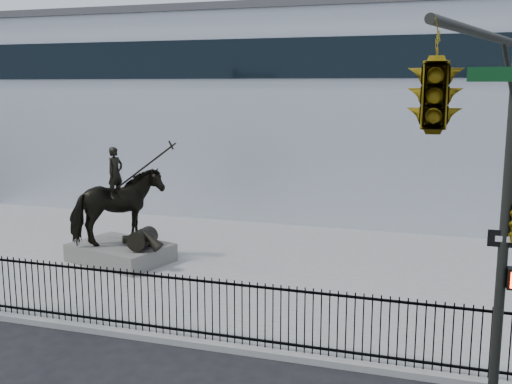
% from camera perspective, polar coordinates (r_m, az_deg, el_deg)
% --- Properties ---
extents(ground, '(120.00, 120.00, 0.00)m').
position_cam_1_polar(ground, '(13.68, -10.45, -15.77)').
color(ground, black).
rests_on(ground, ground).
extents(plaza, '(30.00, 12.00, 0.15)m').
position_cam_1_polar(plaza, '(19.66, -0.78, -7.21)').
color(plaza, gray).
rests_on(plaza, ground).
extents(building, '(44.00, 14.00, 9.00)m').
position_cam_1_polar(building, '(31.40, 6.77, 7.45)').
color(building, silver).
rests_on(building, ground).
extents(picket_fence, '(22.10, 0.10, 1.50)m').
position_cam_1_polar(picket_fence, '(14.34, -8.19, -10.52)').
color(picket_fence, black).
rests_on(picket_fence, plaza).
extents(statue_plinth, '(3.59, 2.91, 0.59)m').
position_cam_1_polar(statue_plinth, '(20.52, -12.76, -5.65)').
color(statue_plinth, '#56554F').
rests_on(statue_plinth, plaza).
extents(equestrian_statue, '(3.88, 2.95, 3.40)m').
position_cam_1_polar(equestrian_statue, '(20.12, -12.81, -1.50)').
color(equestrian_statue, black).
rests_on(equestrian_statue, statue_plinth).
extents(traffic_signal_right, '(2.17, 6.86, 7.00)m').
position_cam_1_polar(traffic_signal_right, '(8.88, 20.92, 2.42)').
color(traffic_signal_right, black).
rests_on(traffic_signal_right, ground).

